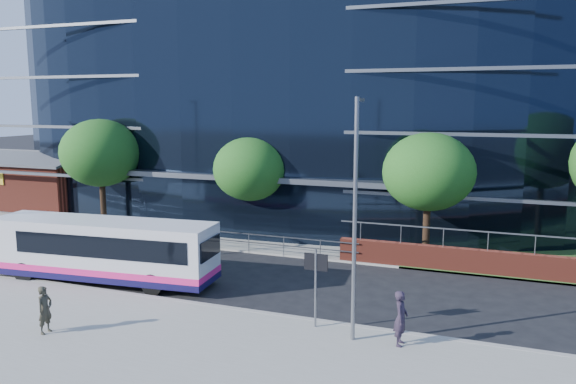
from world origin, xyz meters
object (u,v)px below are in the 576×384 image
at_px(brick_pavilion, 45,183).
at_px(pedestrian_b, 45,310).
at_px(street_sign, 316,272).
at_px(city_bus, 105,250).
at_px(streetlight_east, 355,213).
at_px(tree_far_b, 250,169).
at_px(pedestrian, 401,318).
at_px(tree_far_a, 101,153).
at_px(tree_far_c, 429,172).

xyz_separation_m(brick_pavilion, pedestrian_b, (18.01, -18.85, -0.96)).
xyz_separation_m(street_sign, city_bus, (-10.48, 1.89, -0.66)).
bearing_deg(streetlight_east, tree_far_b, 127.63).
relative_size(pedestrian, pedestrian_b, 1.10).
distance_m(streetlight_east, pedestrian_b, 11.04).
xyz_separation_m(tree_far_a, pedestrian_b, (9.01, -14.36, -3.88)).
xyz_separation_m(tree_far_a, tree_far_b, (10.00, 0.50, -0.65)).
height_order(tree_far_a, tree_far_b, tree_far_a).
height_order(tree_far_b, pedestrian_b, tree_far_b).
xyz_separation_m(tree_far_b, city_bus, (-2.98, -9.20, -2.72)).
height_order(brick_pavilion, streetlight_east, streetlight_east).
distance_m(tree_far_a, pedestrian_b, 17.39).
distance_m(brick_pavilion, pedestrian, 33.40).
distance_m(streetlight_east, city_bus, 12.58).
bearing_deg(pedestrian, streetlight_east, 94.25).
bearing_deg(tree_far_b, tree_far_a, -177.14).
distance_m(tree_far_c, pedestrian_b, 18.42).
relative_size(street_sign, pedestrian, 1.54).
bearing_deg(pedestrian, tree_far_b, 42.09).
height_order(streetlight_east, pedestrian_b, streetlight_east).
bearing_deg(tree_far_b, pedestrian_b, -93.80).
distance_m(street_sign, pedestrian_b, 9.36).
bearing_deg(brick_pavilion, city_bus, -39.47).
bearing_deg(tree_far_a, pedestrian, -28.27).
height_order(street_sign, tree_far_c, tree_far_c).
bearing_deg(pedestrian, street_sign, 81.06).
bearing_deg(brick_pavilion, street_sign, -29.65).
height_order(tree_far_b, streetlight_east, streetlight_east).
distance_m(brick_pavilion, tree_far_c, 29.46).
distance_m(brick_pavilion, pedestrian_b, 26.09).
bearing_deg(city_bus, brick_pavilion, 135.34).
relative_size(brick_pavilion, tree_far_a, 1.23).
xyz_separation_m(brick_pavilion, tree_far_b, (19.00, -4.00, 2.27)).
distance_m(brick_pavilion, city_bus, 20.76).
distance_m(brick_pavilion, tree_far_b, 19.55).
bearing_deg(tree_far_c, brick_pavilion, 171.18).
bearing_deg(city_bus, pedestrian, -15.05).
relative_size(tree_far_a, pedestrian_b, 4.21).
height_order(brick_pavilion, street_sign, brick_pavilion).
bearing_deg(tree_far_a, pedestrian_b, -57.88).
bearing_deg(brick_pavilion, tree_far_b, -11.88).
relative_size(tree_far_b, streetlight_east, 0.76).
distance_m(tree_far_b, pedestrian_b, 15.24).
height_order(tree_far_b, tree_far_c, tree_far_c).
xyz_separation_m(tree_far_b, tree_far_c, (10.00, -0.50, 0.33)).
relative_size(tree_far_b, pedestrian, 3.32).
bearing_deg(pedestrian_b, pedestrian, -75.52).
distance_m(street_sign, streetlight_east, 2.80).
bearing_deg(tree_far_a, streetlight_east, -30.46).
height_order(street_sign, city_bus, street_sign).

